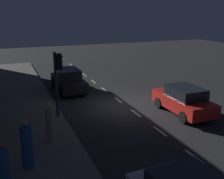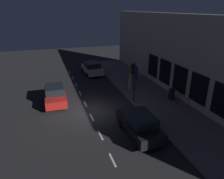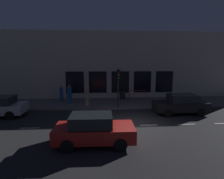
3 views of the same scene
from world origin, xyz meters
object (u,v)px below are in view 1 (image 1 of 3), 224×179
object	(u,v)px
traffic_light	(58,74)
pedestrian_0	(4,166)
pedestrian_1	(50,123)
pedestrian_2	(27,146)
parked_car_1	(68,80)
parked_car_0	(184,100)

from	to	relation	value
traffic_light	pedestrian_0	world-z (taller)	traffic_light
pedestrian_1	pedestrian_2	bearing A→B (deg)	-132.67
pedestrian_0	pedestrian_1	size ratio (longest dim) A/B	0.91
traffic_light	pedestrian_2	size ratio (longest dim) A/B	1.91
parked_car_1	pedestrian_0	size ratio (longest dim) A/B	2.69
traffic_light	parked_car_1	size ratio (longest dim) A/B	0.81
pedestrian_0	parked_car_1	bearing A→B (deg)	-82.13
parked_car_0	pedestrian_1	bearing A→B (deg)	-172.28
pedestrian_0	traffic_light	bearing A→B (deg)	-86.25
parked_car_1	traffic_light	bearing A→B (deg)	71.15
pedestrian_0	pedestrian_1	distance (m)	3.37
traffic_light	pedestrian_1	bearing A→B (deg)	71.00
parked_car_0	pedestrian_1	distance (m)	7.67
pedestrian_1	parked_car_0	bearing A→B (deg)	-3.60
traffic_light	parked_car_1	world-z (taller)	traffic_light
traffic_light	pedestrian_1	distance (m)	3.37
pedestrian_1	traffic_light	bearing A→B (deg)	60.49
traffic_light	parked_car_1	distance (m)	5.50
parked_car_0	pedestrian_2	size ratio (longest dim) A/B	2.25
pedestrian_1	pedestrian_2	distance (m)	2.12
parked_car_0	pedestrian_1	world-z (taller)	pedestrian_1
parked_car_0	pedestrian_0	bearing A→B (deg)	-158.09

